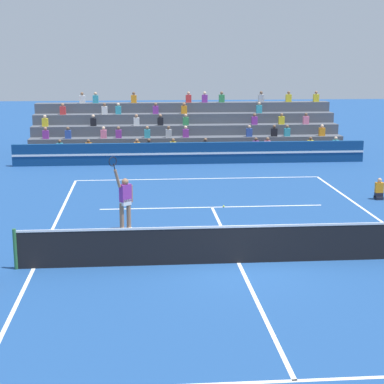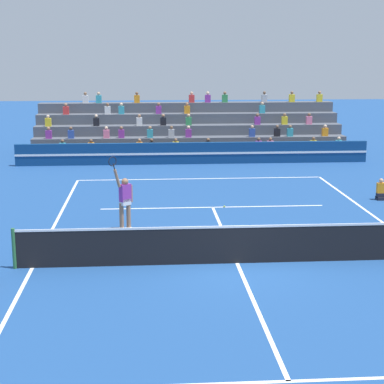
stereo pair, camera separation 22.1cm
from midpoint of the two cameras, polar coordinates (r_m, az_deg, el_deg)
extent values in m
plane|color=navy|center=(17.61, 3.80, -6.32)|extent=(120.00, 120.00, 0.00)
cube|color=white|center=(29.05, 0.35, 1.20)|extent=(11.00, 0.10, 0.01)
cube|color=white|center=(17.67, -14.25, -6.60)|extent=(0.10, 23.80, 0.01)
cube|color=white|center=(11.81, 8.58, -16.26)|extent=(8.25, 0.10, 0.01)
cube|color=white|center=(23.73, 1.52, -1.36)|extent=(8.25, 0.10, 0.01)
cube|color=white|center=(17.61, 3.80, -6.30)|extent=(0.10, 12.85, 0.01)
cylinder|color=#2D6B38|center=(17.59, -15.79, -4.91)|extent=(0.10, 0.10, 1.10)
cube|color=black|center=(17.45, 3.82, -4.76)|extent=(11.90, 0.02, 1.00)
cube|color=white|center=(17.31, 3.85, -3.08)|extent=(11.90, 0.04, 0.06)
cube|color=navy|center=(32.86, -0.26, 3.47)|extent=(18.00, 0.24, 1.10)
cube|color=white|center=(32.73, -0.25, 3.44)|extent=(18.00, 0.02, 0.10)
cube|color=#4C515B|center=(34.16, -0.43, 3.34)|extent=(17.02, 0.95, 0.55)
cube|color=orange|center=(33.93, -9.37, 3.96)|extent=(0.32, 0.22, 0.44)
sphere|color=brown|center=(33.89, -9.38, 4.50)|extent=(0.18, 0.18, 0.18)
cube|color=yellow|center=(35.01, 10.31, 4.19)|extent=(0.32, 0.22, 0.44)
sphere|color=brown|center=(34.96, 10.33, 4.70)|extent=(0.18, 0.18, 0.18)
cube|color=pink|center=(34.48, 6.55, 4.18)|extent=(0.32, 0.22, 0.44)
sphere|color=brown|center=(34.43, 6.56, 4.71)|extent=(0.18, 0.18, 0.18)
cube|color=black|center=(33.82, -4.03, 4.07)|extent=(0.32, 0.22, 0.44)
sphere|color=brown|center=(33.78, -4.04, 4.61)|extent=(0.18, 0.18, 0.18)
cube|color=black|center=(33.99, 1.02, 4.14)|extent=(0.32, 0.22, 0.44)
sphere|color=brown|center=(33.94, 1.02, 4.68)|extent=(0.18, 0.18, 0.18)
cube|color=purple|center=(34.36, 5.52, 4.18)|extent=(0.32, 0.22, 0.44)
sphere|color=brown|center=(34.32, 5.53, 4.71)|extent=(0.18, 0.18, 0.18)
cube|color=teal|center=(34.08, -11.85, 3.90)|extent=(0.32, 0.22, 0.44)
sphere|color=brown|center=(34.04, -11.87, 4.44)|extent=(0.18, 0.18, 0.18)
cube|color=teal|center=(35.39, 12.47, 4.18)|extent=(0.32, 0.22, 0.44)
sphere|color=beige|center=(35.34, 12.49, 4.69)|extent=(0.18, 0.18, 0.18)
cube|color=orange|center=(33.82, -5.10, 4.05)|extent=(0.32, 0.22, 0.44)
sphere|color=#9E7051|center=(33.77, -5.11, 4.59)|extent=(0.18, 0.18, 0.18)
cube|color=yellow|center=(33.86, -1.87, 4.11)|extent=(0.32, 0.22, 0.44)
sphere|color=brown|center=(33.81, -1.88, 4.64)|extent=(0.18, 0.18, 0.18)
cube|color=#4C515B|center=(35.05, -0.55, 4.03)|extent=(17.02, 0.95, 1.10)
cube|color=#2D4CA5|center=(34.90, -11.14, 5.04)|extent=(0.32, 0.22, 0.44)
sphere|color=brown|center=(34.86, -11.16, 5.56)|extent=(0.18, 0.18, 0.18)
cube|color=black|center=(35.44, 7.14, 5.28)|extent=(0.32, 0.22, 0.44)
sphere|color=brown|center=(35.40, 7.15, 5.80)|extent=(0.18, 0.18, 0.18)
cube|color=purple|center=(35.05, -13.05, 4.98)|extent=(0.32, 0.22, 0.44)
sphere|color=#9E7051|center=(35.01, -13.08, 5.50)|extent=(0.18, 0.18, 0.18)
cube|color=purple|center=(34.71, -6.72, 5.15)|extent=(0.32, 0.22, 0.44)
sphere|color=brown|center=(34.67, -6.74, 5.67)|extent=(0.18, 0.18, 0.18)
cube|color=teal|center=(34.69, -4.18, 5.19)|extent=(0.32, 0.22, 0.44)
sphere|color=#9E7051|center=(34.65, -4.19, 5.72)|extent=(0.18, 0.18, 0.18)
cube|color=pink|center=(34.74, -8.04, 5.12)|extent=(0.32, 0.22, 0.44)
sphere|color=beige|center=(34.71, -8.06, 5.64)|extent=(0.18, 0.18, 0.18)
cube|color=orange|center=(36.08, 11.30, 5.27)|extent=(0.32, 0.22, 0.44)
sphere|color=beige|center=(36.04, 11.32, 5.77)|extent=(0.18, 0.18, 0.18)
cube|color=teal|center=(35.59, 8.27, 5.28)|extent=(0.32, 0.22, 0.44)
sphere|color=brown|center=(35.55, 8.29, 5.79)|extent=(0.18, 0.18, 0.18)
cube|color=purple|center=(34.77, -0.74, 5.24)|extent=(0.32, 0.22, 0.44)
sphere|color=beige|center=(34.73, -0.74, 5.77)|extent=(0.18, 0.18, 0.18)
cube|color=#B2B2B7|center=(34.72, -2.27, 5.22)|extent=(0.32, 0.22, 0.44)
sphere|color=brown|center=(34.68, -2.27, 5.75)|extent=(0.18, 0.18, 0.18)
cube|color=#2D4CA5|center=(35.18, 4.93, 5.28)|extent=(0.32, 0.22, 0.44)
sphere|color=tan|center=(35.14, 4.94, 5.80)|extent=(0.18, 0.18, 0.18)
cube|color=#4C515B|center=(35.95, -0.66, 4.68)|extent=(17.02, 0.95, 1.65)
cube|color=black|center=(35.58, -3.01, 6.28)|extent=(0.32, 0.22, 0.44)
sphere|color=#9E7051|center=(35.55, -3.01, 6.80)|extent=(0.18, 0.18, 0.18)
cube|color=yellow|center=(35.94, -13.10, 6.04)|extent=(0.32, 0.22, 0.44)
sphere|color=beige|center=(35.91, -13.13, 6.55)|extent=(0.18, 0.18, 0.18)
cube|color=black|center=(35.66, -8.94, 6.16)|extent=(0.32, 0.22, 0.44)
sphere|color=beige|center=(35.63, -8.95, 6.68)|extent=(0.18, 0.18, 0.18)
cube|color=pink|center=(36.75, 9.92, 6.31)|extent=(0.32, 0.22, 0.44)
sphere|color=brown|center=(36.72, 9.94, 6.81)|extent=(0.18, 0.18, 0.18)
cube|color=yellow|center=(36.42, 7.79, 6.33)|extent=(0.32, 0.22, 0.44)
sphere|color=brown|center=(36.39, 7.80, 6.83)|extent=(0.18, 0.18, 0.18)
cube|color=purple|center=(36.12, 5.40, 6.34)|extent=(0.32, 0.22, 0.44)
sphere|color=brown|center=(36.09, 5.41, 6.84)|extent=(0.18, 0.18, 0.18)
cube|color=silver|center=(35.57, -5.13, 6.25)|extent=(0.32, 0.22, 0.44)
sphere|color=#9E7051|center=(35.53, -5.14, 6.76)|extent=(0.18, 0.18, 0.18)
cube|color=#338C4C|center=(35.65, -0.74, 6.31)|extent=(0.32, 0.22, 0.44)
sphere|color=tan|center=(35.62, -0.74, 6.82)|extent=(0.18, 0.18, 0.18)
cube|color=#4C515B|center=(36.85, -0.77, 5.30)|extent=(17.02, 0.95, 2.20)
cube|color=purple|center=(36.47, -3.43, 7.29)|extent=(0.32, 0.22, 0.44)
sphere|color=brown|center=(36.44, -3.43, 7.79)|extent=(0.18, 0.18, 0.18)
cube|color=silver|center=(36.51, -7.95, 7.20)|extent=(0.32, 0.22, 0.44)
sphere|color=brown|center=(36.49, -7.97, 7.70)|extent=(0.18, 0.18, 0.18)
cube|color=red|center=(36.71, -11.58, 7.10)|extent=(0.32, 0.22, 0.44)
sphere|color=#9E7051|center=(36.69, -11.60, 7.60)|extent=(0.18, 0.18, 0.18)
cube|color=teal|center=(36.48, -6.74, 7.23)|extent=(0.32, 0.22, 0.44)
sphere|color=beige|center=(36.45, -6.75, 7.73)|extent=(0.18, 0.18, 0.18)
cube|color=teal|center=(37.08, 5.81, 7.34)|extent=(0.32, 0.22, 0.44)
sphere|color=tan|center=(37.05, 5.82, 7.83)|extent=(0.18, 0.18, 0.18)
cube|color=orange|center=(36.54, -0.88, 7.32)|extent=(0.32, 0.22, 0.44)
sphere|color=#9E7051|center=(36.51, -0.88, 7.82)|extent=(0.18, 0.18, 0.18)
cube|color=#4C515B|center=(37.76, -0.87, 5.89)|extent=(17.02, 0.95, 2.75)
cube|color=purple|center=(37.55, 0.96, 8.30)|extent=(0.32, 0.22, 0.44)
sphere|color=beige|center=(37.52, 0.96, 8.79)|extent=(0.18, 0.18, 0.18)
cube|color=orange|center=(37.36, -5.36, 8.23)|extent=(0.32, 0.22, 0.44)
sphere|color=brown|center=(37.34, -5.37, 8.72)|extent=(0.18, 0.18, 0.18)
cube|color=#338C4C|center=(37.66, 2.49, 8.30)|extent=(0.32, 0.22, 0.44)
sphere|color=brown|center=(37.64, 2.49, 8.79)|extent=(0.18, 0.18, 0.18)
cube|color=silver|center=(37.51, -9.90, 8.12)|extent=(0.32, 0.22, 0.44)
sphere|color=brown|center=(37.49, -9.92, 8.61)|extent=(0.18, 0.18, 0.18)
cube|color=red|center=(37.46, -0.48, 8.29)|extent=(0.32, 0.22, 0.44)
sphere|color=tan|center=(37.44, -0.48, 8.78)|extent=(0.18, 0.18, 0.18)
cube|color=teal|center=(37.45, -8.74, 8.15)|extent=(0.32, 0.22, 0.44)
sphere|color=tan|center=(37.43, -8.75, 8.64)|extent=(0.18, 0.18, 0.18)
cube|color=#B2B2B7|center=(38.02, 5.99, 8.29)|extent=(0.32, 0.22, 0.44)
sphere|color=brown|center=(38.00, 6.00, 8.77)|extent=(0.18, 0.18, 0.18)
cube|color=yellow|center=(38.35, 8.41, 8.26)|extent=(0.32, 0.22, 0.44)
sphere|color=brown|center=(38.33, 8.43, 8.73)|extent=(0.18, 0.18, 0.18)
cube|color=yellow|center=(38.76, 10.80, 8.21)|extent=(0.32, 0.22, 0.44)
sphere|color=#9E7051|center=(38.74, 10.82, 8.69)|extent=(0.18, 0.18, 0.18)
cube|color=black|center=(26.01, 16.02, -0.49)|extent=(0.28, 0.36, 0.12)
cube|color=black|center=(25.98, 16.03, -0.23)|extent=(0.28, 0.24, 0.18)
cube|color=orange|center=(25.92, 16.07, 0.39)|extent=(0.30, 0.18, 0.40)
sphere|color=tan|center=(25.87, 16.11, 1.02)|extent=(0.17, 0.17, 0.17)
cylinder|color=#9E7051|center=(20.73, -5.95, -2.18)|extent=(0.14, 0.14, 0.90)
cylinder|color=#9E7051|center=(20.66, -6.57, -2.24)|extent=(0.14, 0.14, 0.90)
cube|color=white|center=(20.57, -6.23, -0.89)|extent=(0.37, 0.36, 0.20)
cube|color=purple|center=(20.50, -6.25, -0.08)|extent=(0.41, 0.38, 0.56)
sphere|color=#9E7051|center=(20.43, -6.27, 0.91)|extent=(0.22, 0.22, 0.22)
cube|color=white|center=(20.80, -5.86, -3.28)|extent=(0.26, 0.28, 0.09)
cube|color=white|center=(20.74, -6.47, -3.34)|extent=(0.26, 0.28, 0.09)
cylinder|color=#9E7051|center=(20.66, -5.72, -0.14)|extent=(0.09, 0.09, 0.56)
cylinder|color=#9E7051|center=(20.22, -6.97, 1.20)|extent=(0.25, 0.23, 0.60)
cylinder|color=black|center=(20.09, -7.25, 2.23)|extent=(0.09, 0.08, 0.22)
torus|color=black|center=(20.03, -7.37, 2.70)|extent=(0.31, 0.26, 0.38)
sphere|color=#C6DB33|center=(23.74, 2.56, -1.28)|extent=(0.07, 0.07, 0.07)
camera|label=1|loc=(0.11, -90.30, -0.07)|focal=60.00mm
camera|label=2|loc=(0.11, 89.70, 0.07)|focal=60.00mm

